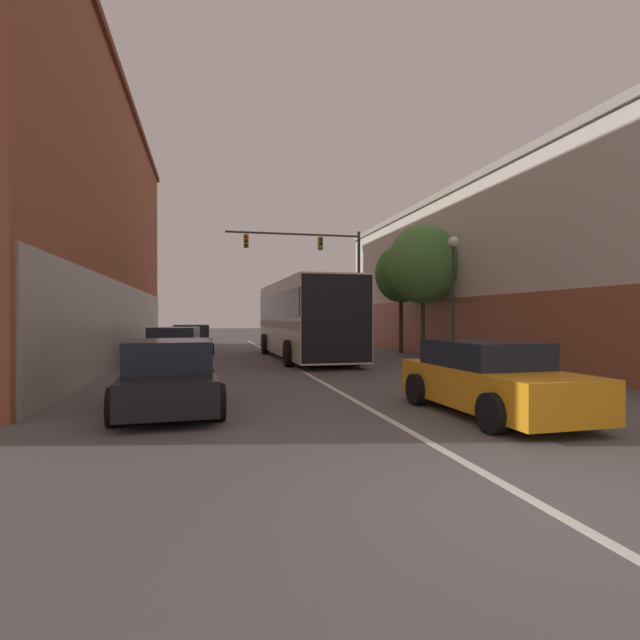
{
  "coord_description": "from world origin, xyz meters",
  "views": [
    {
      "loc": [
        -3.22,
        -4.18,
        1.85
      ],
      "look_at": [
        1.23,
        15.25,
        1.74
      ],
      "focal_mm": 28.0,
      "sensor_mm": 36.0,
      "label": 1
    }
  ],
  "objects_px": {
    "street_lamp": "(453,280)",
    "street_tree_far": "(401,274)",
    "parked_car_left_mid": "(190,340)",
    "street_tree_near": "(423,264)",
    "hatchback_foreground": "(489,379)",
    "bus": "(304,316)",
    "traffic_signal_gantry": "(322,263)",
    "parked_car_left_near": "(175,347)",
    "parked_car_left_far": "(168,378)"
  },
  "relations": [
    {
      "from": "parked_car_left_near",
      "to": "street_tree_far",
      "type": "xyz_separation_m",
      "value": [
        10.91,
        3.47,
        3.36
      ]
    },
    {
      "from": "parked_car_left_mid",
      "to": "bus",
      "type": "bearing_deg",
      "value": -136.12
    },
    {
      "from": "hatchback_foreground",
      "to": "street_tree_near",
      "type": "bearing_deg",
      "value": -20.93
    },
    {
      "from": "street_lamp",
      "to": "street_tree_near",
      "type": "height_order",
      "value": "street_tree_near"
    },
    {
      "from": "parked_car_left_far",
      "to": "street_tree_far",
      "type": "relative_size",
      "value": 0.74
    },
    {
      "from": "street_lamp",
      "to": "bus",
      "type": "bearing_deg",
      "value": 134.74
    },
    {
      "from": "parked_car_left_near",
      "to": "parked_car_left_mid",
      "type": "distance_m",
      "value": 5.77
    },
    {
      "from": "hatchback_foreground",
      "to": "street_tree_far",
      "type": "distance_m",
      "value": 16.33
    },
    {
      "from": "parked_car_left_far",
      "to": "traffic_signal_gantry",
      "type": "height_order",
      "value": "traffic_signal_gantry"
    },
    {
      "from": "bus",
      "to": "street_tree_near",
      "type": "height_order",
      "value": "street_tree_near"
    },
    {
      "from": "bus",
      "to": "street_tree_far",
      "type": "bearing_deg",
      "value": -69.57
    },
    {
      "from": "bus",
      "to": "street_tree_near",
      "type": "xyz_separation_m",
      "value": [
        5.28,
        -0.86,
        2.33
      ]
    },
    {
      "from": "parked_car_left_near",
      "to": "street_tree_near",
      "type": "xyz_separation_m",
      "value": [
        10.75,
        0.48,
        3.55
      ]
    },
    {
      "from": "hatchback_foreground",
      "to": "street_tree_far",
      "type": "relative_size",
      "value": 0.8
    },
    {
      "from": "parked_car_left_near",
      "to": "street_tree_far",
      "type": "bearing_deg",
      "value": -66.83
    },
    {
      "from": "traffic_signal_gantry",
      "to": "street_lamp",
      "type": "xyz_separation_m",
      "value": [
        2.06,
        -12.65,
        -1.92
      ]
    },
    {
      "from": "street_lamp",
      "to": "street_tree_far",
      "type": "relative_size",
      "value": 0.88
    },
    {
      "from": "street_lamp",
      "to": "street_tree_near",
      "type": "xyz_separation_m",
      "value": [
        0.57,
        3.91,
        1.0
      ]
    },
    {
      "from": "hatchback_foreground",
      "to": "street_lamp",
      "type": "relative_size",
      "value": 0.91
    },
    {
      "from": "parked_car_left_near",
      "to": "traffic_signal_gantry",
      "type": "height_order",
      "value": "traffic_signal_gantry"
    },
    {
      "from": "street_lamp",
      "to": "parked_car_left_near",
      "type": "bearing_deg",
      "value": 161.39
    },
    {
      "from": "parked_car_left_near",
      "to": "street_tree_near",
      "type": "bearing_deg",
      "value": -81.92
    },
    {
      "from": "parked_car_left_near",
      "to": "street_tree_near",
      "type": "relative_size",
      "value": 0.7
    },
    {
      "from": "bus",
      "to": "street_tree_near",
      "type": "relative_size",
      "value": 1.8
    },
    {
      "from": "traffic_signal_gantry",
      "to": "street_tree_far",
      "type": "distance_m",
      "value": 6.49
    },
    {
      "from": "traffic_signal_gantry",
      "to": "street_tree_near",
      "type": "bearing_deg",
      "value": -73.27
    },
    {
      "from": "traffic_signal_gantry",
      "to": "street_tree_near",
      "type": "xyz_separation_m",
      "value": [
        2.63,
        -8.74,
        -0.93
      ]
    },
    {
      "from": "parked_car_left_near",
      "to": "hatchback_foreground",
      "type": "bearing_deg",
      "value": -145.92
    },
    {
      "from": "parked_car_left_mid",
      "to": "street_tree_near",
      "type": "xyz_separation_m",
      "value": [
        10.35,
        -5.28,
        3.55
      ]
    },
    {
      "from": "street_lamp",
      "to": "parked_car_left_far",
      "type": "bearing_deg",
      "value": -145.07
    },
    {
      "from": "traffic_signal_gantry",
      "to": "street_tree_near",
      "type": "relative_size",
      "value": 1.37
    },
    {
      "from": "parked_car_left_mid",
      "to": "street_lamp",
      "type": "xyz_separation_m",
      "value": [
        9.78,
        -9.19,
        2.55
      ]
    },
    {
      "from": "traffic_signal_gantry",
      "to": "street_tree_far",
      "type": "bearing_deg",
      "value": -64.14
    },
    {
      "from": "hatchback_foreground",
      "to": "parked_car_left_mid",
      "type": "xyz_separation_m",
      "value": [
        -6.06,
        17.64,
        0.02
      ]
    },
    {
      "from": "parked_car_left_mid",
      "to": "parked_car_left_far",
      "type": "bearing_deg",
      "value": 175.3
    },
    {
      "from": "street_lamp",
      "to": "street_tree_near",
      "type": "relative_size",
      "value": 0.81
    },
    {
      "from": "bus",
      "to": "traffic_signal_gantry",
      "type": "xyz_separation_m",
      "value": [
        2.66,
        7.89,
        3.26
      ]
    },
    {
      "from": "bus",
      "to": "parked_car_left_far",
      "type": "xyz_separation_m",
      "value": [
        -4.99,
        -11.54,
        -1.23
      ]
    },
    {
      "from": "parked_car_left_far",
      "to": "street_lamp",
      "type": "distance_m",
      "value": 12.12
    },
    {
      "from": "hatchback_foreground",
      "to": "parked_car_left_mid",
      "type": "height_order",
      "value": "parked_car_left_mid"
    },
    {
      "from": "street_lamp",
      "to": "street_tree_far",
      "type": "distance_m",
      "value": 6.98
    },
    {
      "from": "hatchback_foreground",
      "to": "parked_car_left_near",
      "type": "height_order",
      "value": "parked_car_left_near"
    },
    {
      "from": "hatchback_foreground",
      "to": "street_tree_near",
      "type": "distance_m",
      "value": 13.55
    },
    {
      "from": "parked_car_left_mid",
      "to": "street_tree_near",
      "type": "relative_size",
      "value": 0.74
    },
    {
      "from": "traffic_signal_gantry",
      "to": "street_tree_far",
      "type": "xyz_separation_m",
      "value": [
        2.79,
        -5.75,
        -1.11
      ]
    },
    {
      "from": "street_tree_near",
      "to": "traffic_signal_gantry",
      "type": "bearing_deg",
      "value": 106.73
    },
    {
      "from": "traffic_signal_gantry",
      "to": "parked_car_left_far",
      "type": "bearing_deg",
      "value": -111.48
    },
    {
      "from": "parked_car_left_mid",
      "to": "street_lamp",
      "type": "distance_m",
      "value": 13.66
    },
    {
      "from": "bus",
      "to": "street_tree_far",
      "type": "relative_size",
      "value": 1.95
    },
    {
      "from": "hatchback_foreground",
      "to": "traffic_signal_gantry",
      "type": "xyz_separation_m",
      "value": [
        1.66,
        21.1,
        4.49
      ]
    }
  ]
}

